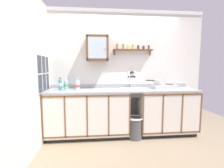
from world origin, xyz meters
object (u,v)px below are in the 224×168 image
object	(u,v)px
wall_cabinet	(97,48)
bottle_water_blue_0	(66,85)
sink	(132,90)
bottle_water_clear_1	(78,85)
hot_plate_stove	(164,86)
trash_bin	(135,127)
saucepan	(158,82)
bottle_detergent_teal_2	(60,84)
warning_sign	(132,74)

from	to	relation	value
wall_cabinet	bottle_water_blue_0	bearing A→B (deg)	-165.56
sink	bottle_water_clear_1	bearing A→B (deg)	-178.29
hot_plate_stove	bottle_water_clear_1	size ratio (longest dim) A/B	2.05
hot_plate_stove	trash_bin	distance (m)	1.05
saucepan	bottle_detergent_teal_2	distance (m)	2.01
sink	trash_bin	world-z (taller)	sink
bottle_detergent_teal_2	trash_bin	world-z (taller)	bottle_detergent_teal_2
wall_cabinet	warning_sign	size ratio (longest dim) A/B	2.34
bottle_water_blue_0	warning_sign	distance (m)	1.42
trash_bin	warning_sign	bearing A→B (deg)	86.07
warning_sign	trash_bin	distance (m)	1.13
warning_sign	sink	bearing A→B (deg)	-99.20
bottle_water_blue_0	wall_cabinet	size ratio (longest dim) A/B	0.46
saucepan	bottle_water_clear_1	world-z (taller)	bottle_water_clear_1
bottle_detergent_teal_2	bottle_water_clear_1	bearing A→B (deg)	1.26
hot_plate_stove	wall_cabinet	xyz separation A→B (m)	(-1.40, 0.13, 0.79)
hot_plate_stove	warning_sign	world-z (taller)	warning_sign
sink	hot_plate_stove	world-z (taller)	sink
trash_bin	bottle_water_clear_1	bearing A→B (deg)	169.71
bottle_water_blue_0	bottle_water_clear_1	bearing A→B (deg)	-0.77
hot_plate_stove	warning_sign	distance (m)	0.73
saucepan	wall_cabinet	world-z (taller)	wall_cabinet
sink	hot_plate_stove	size ratio (longest dim) A/B	1.02
bottle_detergent_teal_2	trash_bin	size ratio (longest dim) A/B	0.57
bottle_water_blue_0	trash_bin	xyz separation A→B (m)	(1.35, -0.21, -0.84)
bottle_water_blue_0	bottle_water_clear_1	xyz separation A→B (m)	(0.22, -0.00, -0.01)
hot_plate_stove	bottle_water_blue_0	size ratio (longest dim) A/B	1.99
sink	saucepan	xyz separation A→B (m)	(0.56, 0.02, 0.17)
hot_plate_stove	wall_cabinet	bearing A→B (deg)	174.65
wall_cabinet	sink	bearing A→B (deg)	-10.30
bottle_water_clear_1	trash_bin	xyz separation A→B (m)	(1.12, -0.20, -0.83)
saucepan	warning_sign	world-z (taller)	warning_sign
sink	warning_sign	size ratio (longest dim) A/B	2.21
bottle_water_blue_0	bottle_water_clear_1	distance (m)	0.22
bottle_detergent_teal_2	bottle_water_blue_0	bearing A→B (deg)	5.51
hot_plate_stove	warning_sign	size ratio (longest dim) A/B	2.16
bottle_detergent_teal_2	sink	bearing A→B (deg)	1.61
bottle_water_clear_1	wall_cabinet	xyz separation A→B (m)	(0.40, 0.16, 0.73)
sink	wall_cabinet	world-z (taller)	wall_cabinet
hot_plate_stove	saucepan	size ratio (longest dim) A/B	1.46
sink	bottle_water_blue_0	world-z (taller)	sink
hot_plate_stove	saucepan	bearing A→B (deg)	169.23
bottle_water_clear_1	bottle_detergent_teal_2	size ratio (longest dim) A/B	0.94
bottle_detergent_teal_2	hot_plate_stove	bearing A→B (deg)	1.07
saucepan	wall_cabinet	bearing A→B (deg)	175.15
sink	bottle_water_blue_0	bearing A→B (deg)	-178.71
saucepan	warning_sign	xyz separation A→B (m)	(-0.52, 0.24, 0.15)
bottle_water_clear_1	warning_sign	xyz separation A→B (m)	(1.16, 0.29, 0.19)
bottle_water_clear_1	warning_sign	world-z (taller)	warning_sign
hot_plate_stove	wall_cabinet	distance (m)	1.61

